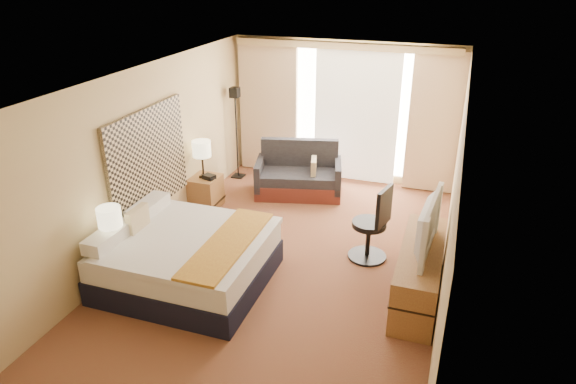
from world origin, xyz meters
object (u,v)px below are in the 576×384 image
(bed, at_px, (187,258))
(desk_chair, at_px, (373,227))
(media_dresser, at_px, (419,272))
(loveseat, at_px, (299,177))
(lamp_left, at_px, (110,218))
(nightstand_right, at_px, (206,192))
(television, at_px, (421,224))
(floor_lamp, at_px, (236,115))
(nightstand_left, at_px, (116,268))
(lamp_right, at_px, (202,149))

(bed, height_order, desk_chair, desk_chair)
(media_dresser, bearing_deg, bed, -167.33)
(bed, height_order, loveseat, bed)
(media_dresser, distance_m, desk_chair, 1.01)
(lamp_left, bearing_deg, media_dresser, 16.50)
(loveseat, distance_m, desk_chair, 2.45)
(media_dresser, distance_m, lamp_left, 3.87)
(nightstand_right, height_order, loveseat, loveseat)
(nightstand_right, bearing_deg, lamp_left, -88.90)
(media_dresser, bearing_deg, nightstand_right, 158.60)
(bed, height_order, lamp_left, lamp_left)
(desk_chair, distance_m, television, 1.12)
(loveseat, relative_size, television, 1.43)
(loveseat, bearing_deg, floor_lamp, 150.94)
(nightstand_left, xyz_separation_m, lamp_left, (0.05, -0.03, 0.75))
(media_dresser, relative_size, floor_lamp, 1.02)
(bed, relative_size, loveseat, 1.20)
(loveseat, xyz_separation_m, lamp_left, (-1.28, -3.58, 0.72))
(television, bearing_deg, lamp_left, 110.63)
(media_dresser, xyz_separation_m, loveseat, (-2.37, 2.49, -0.04))
(nightstand_right, distance_m, loveseat, 1.69)
(nightstand_right, height_order, media_dresser, media_dresser)
(bed, distance_m, lamp_left, 1.10)
(floor_lamp, bearing_deg, desk_chair, -35.52)
(nightstand_left, relative_size, television, 0.47)
(nightstand_left, relative_size, floor_lamp, 0.31)
(nightstand_left, relative_size, lamp_left, 0.89)
(nightstand_left, distance_m, bed, 0.91)
(lamp_left, bearing_deg, loveseat, 70.30)
(lamp_right, bearing_deg, loveseat, 38.27)
(loveseat, bearing_deg, nightstand_left, -124.92)
(nightstand_left, height_order, desk_chair, desk_chair)
(nightstand_left, height_order, television, television)
(nightstand_right, bearing_deg, desk_chair, -14.13)
(desk_chair, relative_size, lamp_left, 1.82)
(bed, bearing_deg, desk_chair, 31.79)
(floor_lamp, height_order, lamp_left, floor_lamp)
(lamp_right, relative_size, television, 0.55)
(floor_lamp, distance_m, television, 4.68)
(desk_chair, bearing_deg, lamp_left, -134.61)
(bed, xyz_separation_m, lamp_right, (-0.82, 2.08, 0.69))
(floor_lamp, height_order, desk_chair, floor_lamp)
(nightstand_right, height_order, desk_chair, desk_chair)
(lamp_left, bearing_deg, nightstand_left, 147.22)
(loveseat, height_order, lamp_left, lamp_left)
(loveseat, bearing_deg, nightstand_right, -156.21)
(nightstand_right, distance_m, television, 4.01)
(floor_lamp, distance_m, lamp_right, 1.43)
(loveseat, bearing_deg, television, -61.72)
(media_dresser, bearing_deg, lamp_left, -163.50)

